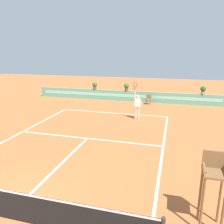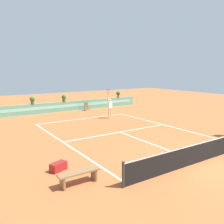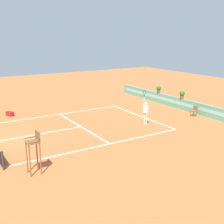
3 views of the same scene
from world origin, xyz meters
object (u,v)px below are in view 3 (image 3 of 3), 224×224
tennis_player (146,111)px  potted_plant_centre (182,94)px  potted_plant_left (159,89)px  ball_kid_chair (194,111)px  umpire_chair (34,147)px  gear_bag (10,114)px  tennis_ball_near_baseline (109,126)px

tennis_player → potted_plant_centre: 5.96m
potted_plant_centre → potted_plant_left: bearing=180.0°
potted_plant_centre → tennis_player: bearing=-70.8°
ball_kid_chair → tennis_player: bearing=-93.1°
umpire_chair → potted_plant_left: umpire_chair is taller
gear_bag → tennis_ball_near_baseline: gear_bag is taller
tennis_player → gear_bag: bearing=-134.1°
potted_plant_left → gear_bag: bearing=-101.2°
gear_bag → potted_plant_left: 14.01m
tennis_player → umpire_chair: bearing=-69.5°
umpire_chair → potted_plant_centre: bearing=110.0°
tennis_ball_near_baseline → potted_plant_left: bearing=117.0°
umpire_chair → tennis_ball_near_baseline: bearing=123.1°
gear_bag → potted_plant_left: bearing=78.8°
ball_kid_chair → potted_plant_centre: (-2.21, 0.73, 0.93)m
tennis_player → potted_plant_centre: size_ratio=3.57×
gear_bag → tennis_player: 11.28m
tennis_player → potted_plant_centre: (-1.95, 5.62, 0.36)m
tennis_player → ball_kid_chair: bearing=86.9°
ball_kid_chair → gear_bag: ball_kid_chair is taller
ball_kid_chair → tennis_ball_near_baseline: size_ratio=12.50×
ball_kid_chair → potted_plant_left: potted_plant_left is taller
tennis_player → tennis_ball_near_baseline: tennis_player is taller
gear_bag → ball_kid_chair: bearing=58.0°
ball_kid_chair → tennis_ball_near_baseline: 7.59m
gear_bag → potted_plant_left: size_ratio=0.97×
gear_bag → potted_plant_centre: size_ratio=0.97×
ball_kid_chair → potted_plant_centre: potted_plant_centre is taller
umpire_chair → ball_kid_chair: bearing=102.9°
umpire_chair → gear_bag: (-11.39, 1.44, -1.16)m
tennis_ball_near_baseline → ball_kid_chair: bearing=80.9°
tennis_ball_near_baseline → potted_plant_centre: (-1.01, 8.21, 1.38)m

